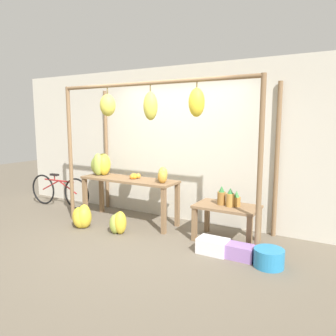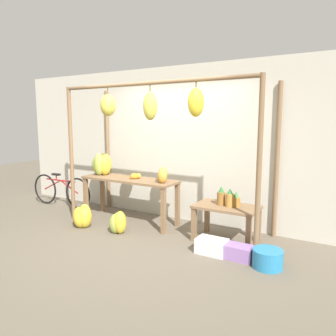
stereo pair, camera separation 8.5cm
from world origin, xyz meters
name	(u,v)px [view 2 (the right image)]	position (x,y,z in m)	size (l,w,h in m)	color
ground_plane	(136,242)	(0.00, 0.00, 0.00)	(20.00, 20.00, 0.00)	#665B4C
shop_wall_back	(182,144)	(0.00, 1.43, 1.40)	(8.00, 0.08, 2.80)	beige
stall_awning	(154,125)	(-0.02, 0.55, 1.77)	(3.52, 1.14, 2.42)	brown
display_table_main	(129,185)	(-0.71, 0.76, 0.67)	(1.83, 0.56, 0.80)	brown
display_table_side	(226,213)	(1.15, 0.75, 0.45)	(0.95, 0.58, 0.56)	brown
banana_pile_on_table	(102,165)	(-1.40, 0.81, 1.00)	(0.43, 0.40, 0.42)	gold
orange_pile	(135,176)	(-0.61, 0.80, 0.85)	(0.18, 0.20, 0.09)	orange
pineapple_cluster	(228,198)	(1.17, 0.75, 0.68)	(0.35, 0.18, 0.29)	#A3702D
banana_pile_ground_left	(83,217)	(-1.21, 0.09, 0.18)	(0.40, 0.38, 0.40)	gold
banana_pile_ground_right	(118,223)	(-0.50, 0.18, 0.17)	(0.35, 0.33, 0.38)	gold
fruit_crate_white	(212,246)	(1.16, 0.20, 0.11)	(0.42, 0.27, 0.21)	silver
blue_bucket	(268,259)	(1.93, 0.16, 0.12)	(0.38, 0.38, 0.23)	teal
parked_bicycle	(61,190)	(-2.64, 0.85, 0.35)	(1.62, 0.12, 0.70)	black
papaya_pile	(162,175)	(-0.02, 0.78, 0.91)	(0.29, 0.35, 0.24)	gold
fruit_crate_purple	(239,252)	(1.54, 0.22, 0.10)	(0.38, 0.24, 0.19)	#9970B7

